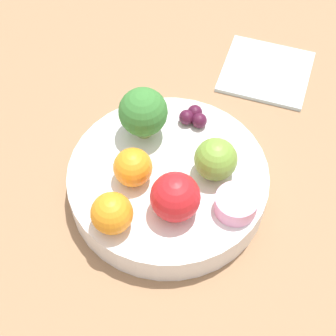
{
  "coord_description": "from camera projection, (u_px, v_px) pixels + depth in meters",
  "views": [
    {
      "loc": [
        -0.36,
        -0.11,
        0.61
      ],
      "look_at": [
        0.0,
        0.0,
        0.07
      ],
      "focal_mm": 60.0,
      "sensor_mm": 36.0,
      "label": 1
    }
  ],
  "objects": [
    {
      "name": "small_cup",
      "position": [
        236.0,
        204.0,
        0.63
      ],
      "size": [
        0.05,
        0.05,
        0.02
      ],
      "color": "#EA9EC6",
      "rests_on": "bowl"
    },
    {
      "name": "apple_red",
      "position": [
        216.0,
        159.0,
        0.65
      ],
      "size": [
        0.05,
        0.05,
        0.05
      ],
      "color": "olive",
      "rests_on": "bowl"
    },
    {
      "name": "apple_green",
      "position": [
        175.0,
        197.0,
        0.61
      ],
      "size": [
        0.06,
        0.06,
        0.06
      ],
      "color": "red",
      "rests_on": "bowl"
    },
    {
      "name": "orange_back",
      "position": [
        112.0,
        213.0,
        0.61
      ],
      "size": [
        0.05,
        0.05,
        0.05
      ],
      "color": "orange",
      "rests_on": "bowl"
    },
    {
      "name": "bowl",
      "position": [
        168.0,
        182.0,
        0.68
      ],
      "size": [
        0.24,
        0.24,
        0.04
      ],
      "color": "white",
      "rests_on": "table_surface"
    },
    {
      "name": "napkin",
      "position": [
        266.0,
        72.0,
        0.82
      ],
      "size": [
        0.12,
        0.13,
        0.01
      ],
      "color": "silver",
      "rests_on": "table_surface"
    },
    {
      "name": "orange_front",
      "position": [
        133.0,
        167.0,
        0.64
      ],
      "size": [
        0.05,
        0.05,
        0.05
      ],
      "color": "orange",
      "rests_on": "bowl"
    },
    {
      "name": "ground_plane",
      "position": [
        168.0,
        200.0,
        0.72
      ],
      "size": [
        6.0,
        6.0,
        0.0
      ],
      "primitive_type": "plane",
      "color": "gray"
    },
    {
      "name": "broccoli",
      "position": [
        143.0,
        112.0,
        0.67
      ],
      "size": [
        0.06,
        0.06,
        0.07
      ],
      "color": "#8CB76B",
      "rests_on": "bowl"
    },
    {
      "name": "table_surface",
      "position": [
        168.0,
        196.0,
        0.71
      ],
      "size": [
        1.2,
        1.2,
        0.02
      ],
      "color": "#936D4C",
      "rests_on": "ground_plane"
    },
    {
      "name": "grape_cluster",
      "position": [
        194.0,
        117.0,
        0.7
      ],
      "size": [
        0.03,
        0.04,
        0.02
      ],
      "color": "#47142D",
      "rests_on": "bowl"
    }
  ]
}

